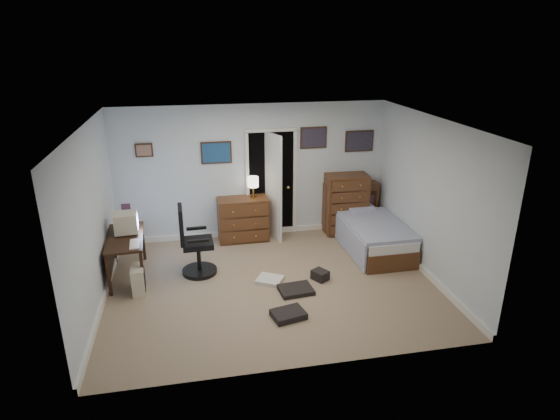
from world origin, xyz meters
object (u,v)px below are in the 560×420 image
(computer_desk, at_px, (120,246))
(office_chair, at_px, (194,248))
(tall_dresser, at_px, (346,204))
(bed, at_px, (372,235))
(low_dresser, at_px, (243,219))

(computer_desk, relative_size, office_chair, 1.06)
(computer_desk, bearing_deg, office_chair, -8.95)
(tall_dresser, bearing_deg, computer_desk, -162.60)
(office_chair, xyz_separation_m, bed, (3.14, 0.30, -0.17))
(office_chair, relative_size, low_dresser, 1.26)
(tall_dresser, bearing_deg, low_dresser, -178.11)
(office_chair, bearing_deg, bed, 3.84)
(computer_desk, xyz_separation_m, bed, (4.27, 0.20, -0.25))
(tall_dresser, distance_m, bed, 0.95)
(bed, bearing_deg, low_dresser, 157.34)
(bed, bearing_deg, office_chair, -175.11)
(low_dresser, distance_m, bed, 2.39)
(computer_desk, distance_m, office_chair, 1.14)
(office_chair, bearing_deg, computer_desk, 173.06)
(computer_desk, relative_size, low_dresser, 1.33)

